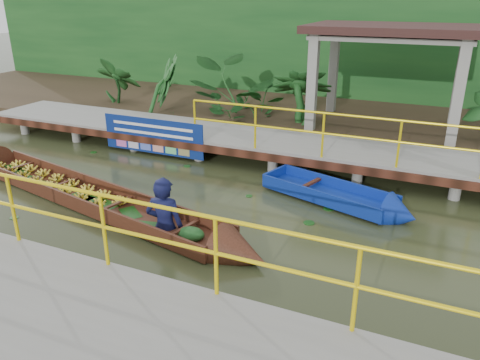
% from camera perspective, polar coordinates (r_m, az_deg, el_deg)
% --- Properties ---
extents(ground, '(80.00, 80.00, 0.00)m').
position_cam_1_polar(ground, '(9.39, -7.55, -3.40)').
color(ground, '#2A2F17').
rests_on(ground, ground).
extents(land_strip, '(30.00, 8.00, 0.45)m').
position_cam_1_polar(land_strip, '(15.83, 6.66, 7.98)').
color(land_strip, '#322719').
rests_on(land_strip, ground).
extents(far_dock, '(16.00, 2.06, 1.66)m').
position_cam_1_polar(far_dock, '(12.06, 0.86, 4.98)').
color(far_dock, gray).
rests_on(far_dock, ground).
extents(near_dock, '(18.00, 2.40, 1.73)m').
position_cam_1_polar(near_dock, '(5.91, -21.11, -18.26)').
color(near_dock, gray).
rests_on(near_dock, ground).
extents(pavilion, '(4.40, 3.00, 3.00)m').
position_cam_1_polar(pavilion, '(13.63, 18.10, 15.94)').
color(pavilion, gray).
rests_on(pavilion, ground).
extents(foliage_backdrop, '(30.00, 0.80, 4.00)m').
position_cam_1_polar(foliage_backdrop, '(17.89, 9.44, 15.21)').
color(foliage_backdrop, '#154119').
rests_on(foliage_backdrop, ground).
extents(vendor_boat, '(8.61, 2.61, 2.29)m').
position_cam_1_polar(vendor_boat, '(9.56, -16.41, -1.46)').
color(vendor_boat, '#36190E').
rests_on(vendor_boat, ground).
extents(moored_blue_boat, '(3.32, 1.73, 0.77)m').
position_cam_1_polar(moored_blue_boat, '(9.45, 14.71, -2.87)').
color(moored_blue_boat, navy).
rests_on(moored_blue_boat, ground).
extents(blue_banner, '(2.93, 0.04, 0.92)m').
position_cam_1_polar(blue_banner, '(12.28, -10.58, 5.30)').
color(blue_banner, navy).
rests_on(blue_banner, ground).
extents(tropical_plants, '(14.60, 1.60, 2.00)m').
position_cam_1_polar(tropical_plants, '(13.37, 6.02, 10.82)').
color(tropical_plants, '#154119').
rests_on(tropical_plants, ground).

